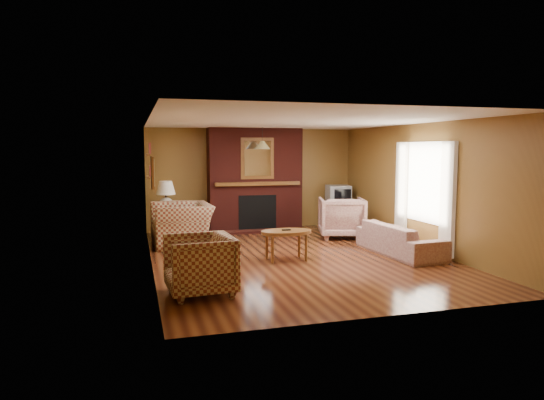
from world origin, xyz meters
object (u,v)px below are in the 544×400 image
object	(u,v)px
crt_tv	(338,195)
table_lamp	(166,195)
floral_armchair	(342,217)
fireplace	(255,180)
tv_stand	(338,216)
plaid_armchair	(200,265)
coffee_table	(286,234)
floral_sofa	(400,239)
plaid_loveseat	(182,224)
side_table	(167,225)

from	to	relation	value
crt_tv	table_lamp	bearing A→B (deg)	-175.26
floral_armchair	crt_tv	bearing A→B (deg)	-93.96
fireplace	tv_stand	distance (m)	2.25
plaid_armchair	tv_stand	bearing A→B (deg)	134.94
coffee_table	plaid_armchair	bearing A→B (deg)	-137.19
plaid_armchair	floral_sofa	world-z (taller)	plaid_armchair
floral_sofa	crt_tv	bearing A→B (deg)	-6.07
plaid_armchair	floral_armchair	xyz separation A→B (m)	(3.51, 3.31, 0.04)
plaid_loveseat	table_lamp	xyz separation A→B (m)	(-0.25, 0.82, 0.52)
coffee_table	side_table	size ratio (longest dim) A/B	1.60
crt_tv	coffee_table	bearing A→B (deg)	-127.24
floral_armchair	coffee_table	world-z (taller)	floral_armchair
plaid_armchair	coffee_table	size ratio (longest dim) A/B	0.98
floral_sofa	floral_armchair	bearing A→B (deg)	7.05
plaid_armchair	tv_stand	world-z (taller)	plaid_armchair
coffee_table	floral_armchair	bearing A→B (deg)	43.70
coffee_table	crt_tv	distance (m)	3.81
floral_armchair	plaid_armchair	bearing A→B (deg)	59.96
side_table	tv_stand	size ratio (longest dim) A/B	1.04
floral_sofa	tv_stand	size ratio (longest dim) A/B	3.56
fireplace	side_table	xyz separation A→B (m)	(-2.10, -0.53, -0.90)
floral_sofa	plaid_armchair	bearing A→B (deg)	107.55
floral_armchair	side_table	bearing A→B (deg)	2.18
fireplace	floral_armchair	bearing A→B (deg)	-43.48
side_table	floral_armchair	bearing A→B (deg)	-14.50
floral_sofa	crt_tv	world-z (taller)	crt_tv
coffee_table	crt_tv	xyz separation A→B (m)	(2.30, 3.02, 0.33)
plaid_loveseat	tv_stand	size ratio (longest dim) A/B	2.39
plaid_loveseat	tv_stand	distance (m)	4.07
side_table	crt_tv	size ratio (longest dim) A/B	0.93
floral_armchair	tv_stand	bearing A→B (deg)	-93.88
fireplace	side_table	bearing A→B (deg)	-165.71
plaid_loveseat	floral_armchair	bearing A→B (deg)	85.39
floral_sofa	side_table	size ratio (longest dim) A/B	3.44
side_table	table_lamp	xyz separation A→B (m)	(0.00, -0.00, 0.66)
plaid_armchair	tv_stand	distance (m)	6.10
tv_stand	crt_tv	size ratio (longest dim) A/B	0.90
side_table	plaid_armchair	bearing A→B (deg)	-87.98
coffee_table	table_lamp	distance (m)	3.29
plaid_loveseat	floral_sofa	xyz separation A→B (m)	(3.75, -1.97, -0.14)
side_table	tv_stand	world-z (taller)	side_table
plaid_loveseat	tv_stand	world-z (taller)	plaid_loveseat
floral_armchair	floral_sofa	bearing A→B (deg)	117.06
fireplace	tv_stand	xyz separation A→B (m)	(2.05, -0.18, -0.91)
fireplace	plaid_armchair	size ratio (longest dim) A/B	2.74
plaid_armchair	table_lamp	distance (m)	4.29
coffee_table	table_lamp	size ratio (longest dim) A/B	1.32
plaid_armchair	fireplace	bearing A→B (deg)	153.76
floral_sofa	fireplace	bearing A→B (deg)	26.44
fireplace	plaid_armchair	bearing A→B (deg)	-112.15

